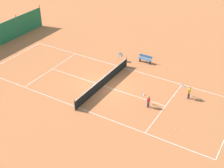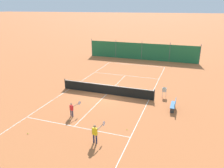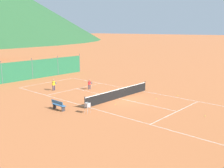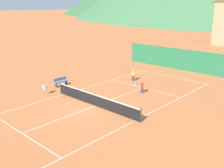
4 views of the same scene
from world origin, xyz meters
name	(u,v)px [view 2 (image 2 of 4)]	position (x,y,z in m)	size (l,w,h in m)	color
ground_plane	(107,94)	(0.00, 0.00, 0.00)	(600.00, 600.00, 0.00)	#BC6638
court_line_markings	(107,94)	(0.00, 0.00, 0.00)	(8.25, 23.85, 0.01)	white
tennis_net	(107,89)	(0.00, 0.00, 0.50)	(9.18, 0.08, 1.06)	#2D2D2D
windscreen_fence_near	(142,51)	(0.00, -15.50, 1.31)	(17.28, 0.08, 2.90)	#236B42
player_near_baseline	(95,132)	(-2.20, 7.66, 0.73)	(0.52, 1.01, 1.25)	#23284C
player_far_service	(72,108)	(0.86, 5.09, 0.66)	(0.56, 0.92, 1.13)	#23284C
tennis_ball_alley_right	(28,133)	(2.42, 8.28, 0.03)	(0.07, 0.07, 0.07)	#CCE033
tennis_ball_mid_court	(97,82)	(2.31, -2.92, 0.03)	(0.07, 0.07, 0.07)	#CCE033
tennis_ball_near_corner	(127,129)	(-3.63, 5.58, 0.03)	(0.07, 0.07, 0.07)	#CCE033
tennis_ball_service_box	(128,70)	(0.29, -8.65, 0.03)	(0.07, 0.07, 0.07)	#CCE033
tennis_ball_far_corner	(129,92)	(-1.88, -1.19, 0.03)	(0.07, 0.07, 0.07)	#CCE033
tennis_ball_alley_left	(80,77)	(4.86, -3.87, 0.03)	(0.07, 0.07, 0.07)	#CCE033
ball_hopper	(164,90)	(-5.30, -1.15, 0.66)	(0.36, 0.36, 0.89)	#B7B7BC
courtside_bench	(174,105)	(-6.34, 1.35, 0.45)	(0.36, 1.50, 0.84)	#336699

